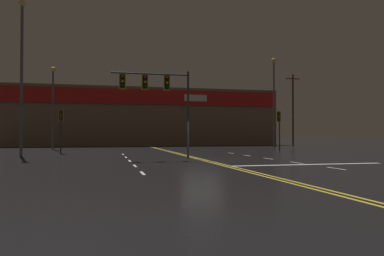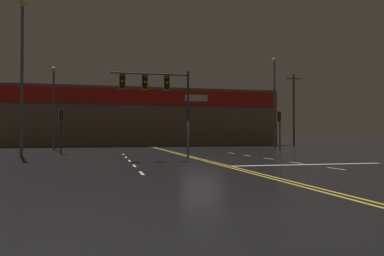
{
  "view_description": "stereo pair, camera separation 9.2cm",
  "coord_description": "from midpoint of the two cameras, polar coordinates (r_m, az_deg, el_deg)",
  "views": [
    {
      "loc": [
        -6.0,
        -22.27,
        1.56
      ],
      "look_at": [
        0.0,
        2.65,
        2.0
      ],
      "focal_mm": 35.0,
      "sensor_mm": 36.0,
      "label": 1
    },
    {
      "loc": [
        -5.91,
        -22.29,
        1.56
      ],
      "look_at": [
        0.0,
        2.65,
        2.0
      ],
      "focal_mm": 35.0,
      "sensor_mm": 36.0,
      "label": 2
    }
  ],
  "objects": [
    {
      "name": "traffic_signal_median",
      "position": [
        24.19,
        -5.66,
        5.93
      ],
      "size": [
        5.01,
        0.36,
        5.68
      ],
      "color": "#38383D",
      "rests_on": "ground"
    },
    {
      "name": "utility_pole_row",
      "position": [
        49.24,
        -7.45,
        3.65
      ],
      "size": [
        43.42,
        0.26,
        11.1
      ],
      "color": "#4C3828",
      "rests_on": "ground"
    },
    {
      "name": "traffic_signal_corner_northeast",
      "position": [
        36.19,
        13.03,
        0.94
      ],
      "size": [
        0.42,
        0.36,
        3.76
      ],
      "color": "#38383D",
      "rests_on": "ground"
    },
    {
      "name": "streetlight_far_right",
      "position": [
        29.58,
        -24.6,
        9.71
      ],
      "size": [
        0.56,
        0.56,
        11.24
      ],
      "color": "#59595E",
      "rests_on": "ground"
    },
    {
      "name": "streetlight_near_right",
      "position": [
        41.76,
        -20.49,
        4.6
      ],
      "size": [
        0.56,
        0.56,
        8.63
      ],
      "color": "#59595E",
      "rests_on": "ground"
    },
    {
      "name": "ground_plane",
      "position": [
        23.11,
        1.43,
        -4.85
      ],
      "size": [
        200.0,
        200.0,
        0.0
      ],
      "primitive_type": "plane",
      "color": "black"
    },
    {
      "name": "streetlight_far_left",
      "position": [
        44.17,
        12.32,
        5.5
      ],
      "size": [
        0.56,
        0.56,
        10.37
      ],
      "color": "#59595E",
      "rests_on": "ground"
    },
    {
      "name": "road_markings",
      "position": [
        22.51,
        3.89,
        -4.94
      ],
      "size": [
        13.13,
        60.0,
        0.01
      ],
      "color": "gold",
      "rests_on": "ground"
    },
    {
      "name": "traffic_signal_corner_northwest",
      "position": [
        32.62,
        -19.42,
        1.0
      ],
      "size": [
        0.42,
        0.36,
        3.62
      ],
      "color": "#38383D",
      "rests_on": "ground"
    },
    {
      "name": "building_backdrop",
      "position": [
        55.69,
        -7.39,
        1.55
      ],
      "size": [
        37.67,
        10.23,
        8.02
      ],
      "color": "#7A6651",
      "rests_on": "ground"
    }
  ]
}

